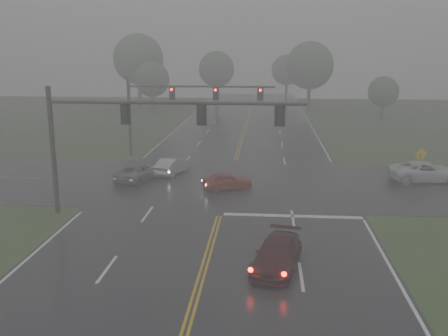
# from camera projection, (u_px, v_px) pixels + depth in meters

# --- Properties ---
(main_road) EXTENTS (18.00, 160.00, 0.02)m
(main_road) POSITION_uv_depth(u_px,v_px,m) (227.00, 190.00, 36.50)
(main_road) COLOR black
(main_road) RESTS_ON ground
(cross_street) EXTENTS (120.00, 14.00, 0.02)m
(cross_street) POSITION_uv_depth(u_px,v_px,m) (229.00, 183.00, 38.43)
(cross_street) COLOR black
(cross_street) RESTS_ON ground
(stop_bar) EXTENTS (8.50, 0.50, 0.01)m
(stop_bar) POSITION_uv_depth(u_px,v_px,m) (292.00, 216.00, 30.69)
(stop_bar) COLOR silver
(stop_bar) RESTS_ON ground
(sedan_maroon) EXTENTS (2.82, 4.93, 1.35)m
(sedan_maroon) POSITION_uv_depth(u_px,v_px,m) (277.00, 268.00, 23.47)
(sedan_maroon) COLOR #380A0D
(sedan_maroon) RESTS_ON ground
(sedan_red) EXTENTS (3.93, 2.56, 1.24)m
(sedan_red) POSITION_uv_depth(u_px,v_px,m) (227.00, 189.00, 36.61)
(sedan_red) COLOR #9C1F0E
(sedan_red) RESTS_ON ground
(sedan_silver) EXTENTS (2.57, 4.35, 1.35)m
(sedan_silver) POSITION_uv_depth(u_px,v_px,m) (172.00, 174.00, 41.13)
(sedan_silver) COLOR #A4A7AB
(sedan_silver) RESTS_ON ground
(car_grey) EXTENTS (3.22, 5.02, 1.29)m
(car_grey) POSITION_uv_depth(u_px,v_px,m) (138.00, 180.00, 39.22)
(car_grey) COLOR slate
(car_grey) RESTS_ON ground
(pickup_white) EXTENTS (5.80, 3.19, 1.54)m
(pickup_white) POSITION_uv_depth(u_px,v_px,m) (425.00, 181.00, 38.81)
(pickup_white) COLOR silver
(pickup_white) RESTS_ON ground
(signal_gantry_near) EXTENTS (15.44, 0.35, 7.90)m
(signal_gantry_near) POSITION_uv_depth(u_px,v_px,m) (129.00, 126.00, 29.73)
(signal_gantry_near) COLOR black
(signal_gantry_near) RESTS_ON ground
(signal_gantry_far) EXTENTS (13.89, 0.38, 7.54)m
(signal_gantry_far) POSITION_uv_depth(u_px,v_px,m) (174.00, 101.00, 46.67)
(signal_gantry_far) COLOR black
(signal_gantry_far) RESTS_ON ground
(sign_diamond_east) EXTENTS (1.08, 0.25, 2.62)m
(sign_diamond_east) POSITION_uv_depth(u_px,v_px,m) (420.00, 158.00, 38.73)
(sign_diamond_east) COLOR black
(sign_diamond_east) RESTS_ON ground
(tree_nw_a) EXTENTS (5.52, 5.52, 8.11)m
(tree_nw_a) POSITION_uv_depth(u_px,v_px,m) (152.00, 80.00, 78.68)
(tree_nw_a) COLOR #362923
(tree_nw_a) RESTS_ON ground
(tree_ne_a) EXTENTS (7.69, 7.69, 11.29)m
(tree_ne_a) POSITION_uv_depth(u_px,v_px,m) (310.00, 66.00, 80.44)
(tree_ne_a) COLOR #362923
(tree_ne_a) RESTS_ON ground
(tree_n_mid) EXTENTS (6.63, 6.63, 9.74)m
(tree_n_mid) POSITION_uv_depth(u_px,v_px,m) (216.00, 69.00, 92.30)
(tree_n_mid) COLOR #362923
(tree_n_mid) RESTS_ON ground
(tree_e_near) EXTENTS (4.31, 4.31, 6.33)m
(tree_e_near) POSITION_uv_depth(u_px,v_px,m) (383.00, 92.00, 70.26)
(tree_e_near) COLOR #362923
(tree_e_near) RESTS_ON ground
(tree_nw_b) EXTENTS (8.63, 8.63, 12.67)m
(tree_nw_b) POSITION_uv_depth(u_px,v_px,m) (138.00, 59.00, 85.68)
(tree_nw_b) COLOR #362923
(tree_nw_b) RESTS_ON ground
(tree_n_far) EXTENTS (6.13, 6.13, 9.00)m
(tree_n_far) POSITION_uv_depth(u_px,v_px,m) (287.00, 70.00, 100.01)
(tree_n_far) COLOR #362923
(tree_n_far) RESTS_ON ground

